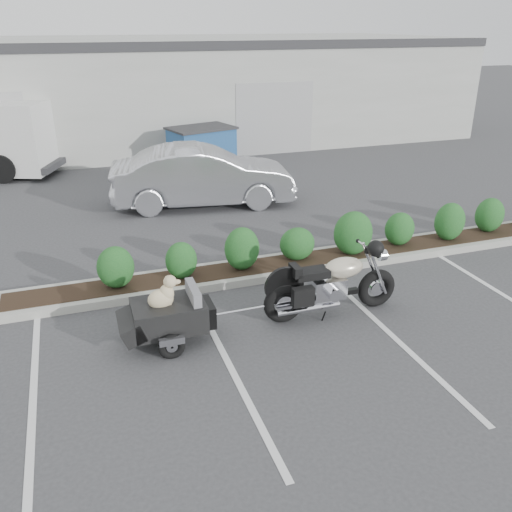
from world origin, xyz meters
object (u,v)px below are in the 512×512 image
object	(u,v)px
motorcycle	(332,285)
sedan	(203,176)
dumpster	(202,147)
pet_trailer	(168,315)

from	to	relation	value
motorcycle	sedan	distance (m)	6.62
motorcycle	sedan	xyz separation A→B (m)	(-0.60, 6.59, 0.24)
dumpster	motorcycle	bearing A→B (deg)	-107.50
pet_trailer	sedan	world-z (taller)	sedan
motorcycle	pet_trailer	bearing A→B (deg)	-179.87
motorcycle	dumpster	xyz separation A→B (m)	(0.34, 10.57, 0.14)
pet_trailer	sedan	xyz separation A→B (m)	(2.19, 6.57, 0.31)
motorcycle	sedan	size ratio (longest dim) A/B	0.50
sedan	dumpster	bearing A→B (deg)	-4.44
sedan	dumpster	world-z (taller)	sedan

